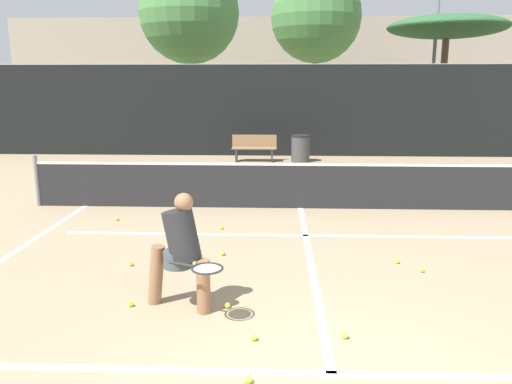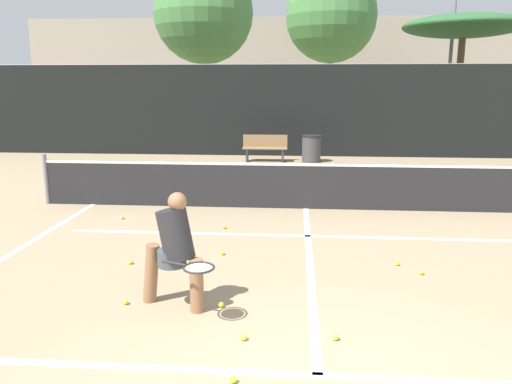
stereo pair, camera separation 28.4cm
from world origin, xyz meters
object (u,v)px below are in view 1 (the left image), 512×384
Objects in this scene: courtside_bench at (254,147)px; parked_car at (404,130)px; player_practicing at (181,248)px; trash_bin at (300,148)px.

courtside_bench is 7.57m from parked_car.
trash_bin is at bearing 100.47° from player_practicing.
trash_bin is 0.21× the size of parked_car.
courtside_bench is at bearing -142.37° from parked_car.
courtside_bench is at bearing 108.31° from player_practicing.
parked_car is (6.34, 15.53, -0.13)m from player_practicing.
trash_bin reaches higher than courtside_bench.
parked_car is (5.99, 4.62, 0.13)m from courtside_bench.
trash_bin is at bearing -1.48° from courtside_bench.
courtside_bench is at bearing 179.00° from trash_bin.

